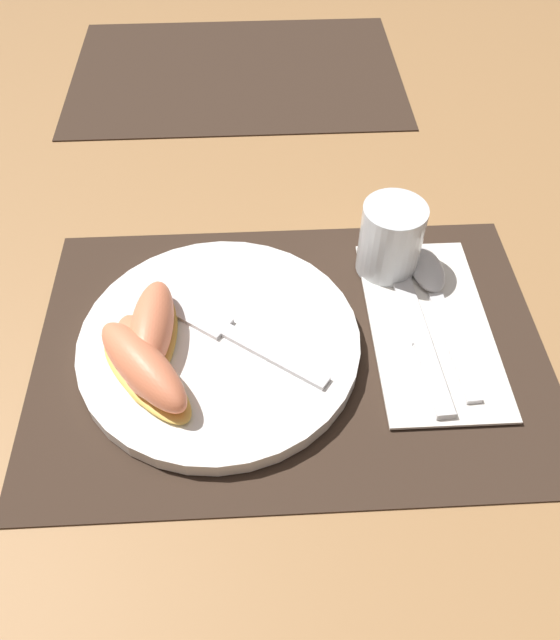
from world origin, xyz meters
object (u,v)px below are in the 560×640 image
at_px(citrus_wedge_1, 139,357).
at_px(juice_glass, 390,243).
at_px(citrus_wedge_0, 152,330).
at_px(citrus_wedge_2, 143,368).
at_px(plate, 220,345).
at_px(spoon, 434,288).
at_px(knife, 418,331).
at_px(fork, 232,333).

bearing_deg(citrus_wedge_1, juice_glass, 27.90).
bearing_deg(citrus_wedge_0, citrus_wedge_2, -95.54).
distance_m(juice_glass, citrus_wedge_0, 0.25).
relative_size(juice_glass, citrus_wedge_0, 0.71).
relative_size(citrus_wedge_0, citrus_wedge_2, 0.92).
bearing_deg(plate, spoon, 16.15).
distance_m(juice_glass, knife, 0.10).
bearing_deg(citrus_wedge_1, citrus_wedge_0, 69.64).
xyz_separation_m(citrus_wedge_0, citrus_wedge_1, (-0.01, -0.03, -0.00)).
distance_m(citrus_wedge_0, citrus_wedge_2, 0.04).
bearing_deg(citrus_wedge_0, citrus_wedge_1, -110.36).
distance_m(spoon, citrus_wedge_1, 0.30).
bearing_deg(citrus_wedge_2, citrus_wedge_0, 84.46).
height_order(juice_glass, citrus_wedge_0, juice_glass).
bearing_deg(spoon, citrus_wedge_2, -159.48).
distance_m(spoon, fork, 0.21).
height_order(citrus_wedge_1, citrus_wedge_2, citrus_wedge_2).
bearing_deg(citrus_wedge_0, fork, 3.98).
bearing_deg(juice_glass, citrus_wedge_2, -148.70).
relative_size(spoon, fork, 1.27).
bearing_deg(spoon, knife, -116.21).
relative_size(juice_glass, citrus_wedge_2, 0.66).
relative_size(juice_glass, fork, 0.52).
xyz_separation_m(juice_glass, spoon, (0.04, -0.04, -0.03)).
xyz_separation_m(knife, citrus_wedge_1, (-0.26, -0.04, 0.02)).
xyz_separation_m(knife, spoon, (0.03, 0.05, 0.00)).
distance_m(knife, citrus_wedge_2, 0.26).
relative_size(spoon, citrus_wedge_2, 1.62).
xyz_separation_m(plate, juice_glass, (0.17, 0.10, 0.03)).
bearing_deg(citrus_wedge_1, spoon, 17.32).
bearing_deg(plate, citrus_wedge_0, 179.84).
bearing_deg(juice_glass, citrus_wedge_0, -156.32).
height_order(fork, citrus_wedge_0, citrus_wedge_0).
relative_size(plate, citrus_wedge_1, 2.49).
relative_size(plate, citrus_wedge_0, 2.35).
bearing_deg(fork, citrus_wedge_1, -158.77).
bearing_deg(citrus_wedge_2, knife, 11.46).
relative_size(plate, juice_glass, 3.30).
height_order(plate, knife, plate).
relative_size(knife, fork, 1.32).
relative_size(plate, spoon, 1.34).
height_order(juice_glass, citrus_wedge_1, juice_glass).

